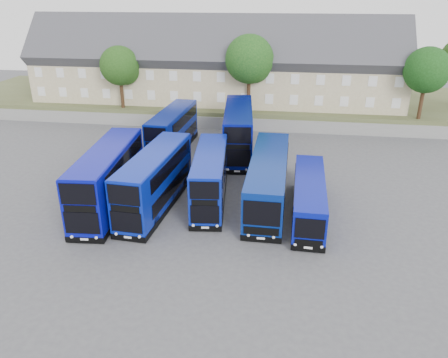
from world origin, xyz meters
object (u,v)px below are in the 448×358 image
coach_east_a (268,180)px  tree_east (428,72)px  dd_front_mid (155,181)px  tree_west (121,67)px  tree_mid (251,61)px  dd_front_left (108,179)px

coach_east_a → tree_east: size_ratio=1.65×
dd_front_mid → tree_west: (-10.79, 22.54, 4.88)m
tree_mid → tree_east: 20.02m
dd_front_mid → tree_east: 34.22m
dd_front_left → dd_front_mid: 3.67m
tree_west → tree_mid: 16.04m
coach_east_a → tree_mid: (-3.44, 20.68, 6.26)m
coach_east_a → tree_west: bearing=134.6°
tree_west → tree_mid: (16.00, 0.50, 1.02)m
dd_front_left → tree_west: 24.47m
dd_front_mid → tree_mid: 24.35m
dd_front_mid → coach_east_a: 8.97m
tree_west → tree_mid: bearing=1.8°
tree_mid → tree_east: tree_mid is taller
dd_front_mid → tree_mid: bearing=81.3°
tree_west → coach_east_a: bearing=-46.1°
tree_mid → tree_east: (20.00, -0.50, -0.68)m
tree_east → dd_front_mid: bearing=-138.2°
dd_front_left → tree_mid: 25.70m
dd_front_left → dd_front_mid: (3.65, 0.38, -0.12)m
coach_east_a → dd_front_left: bearing=-166.8°
dd_front_left → tree_west: size_ratio=1.56×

